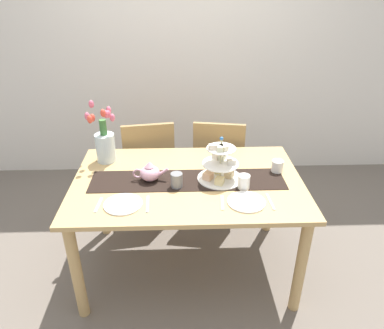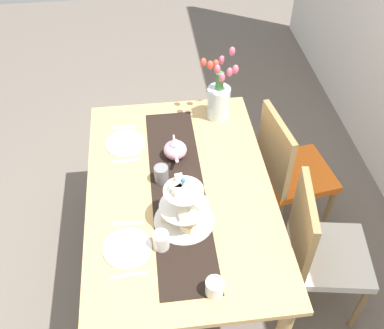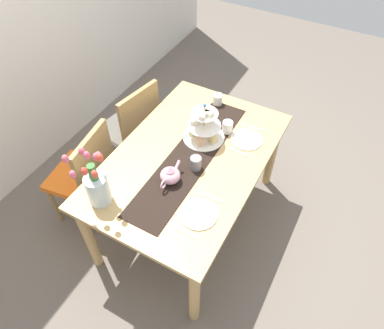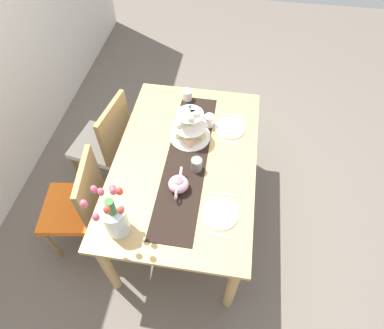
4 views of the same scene
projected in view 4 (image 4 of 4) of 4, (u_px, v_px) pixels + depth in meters
ground_plane at (187, 213)px, 2.86m from camera, size 8.00×8.00×0.00m
dining_table at (185, 169)px, 2.35m from camera, size 1.52×0.98×0.75m
chair_left at (80, 204)px, 2.34m from camera, size 0.48×0.48×0.91m
chair_right at (106, 141)px, 2.70m from camera, size 0.48×0.48×0.91m
table_runner at (187, 159)px, 2.26m from camera, size 1.28×0.28×0.00m
tiered_cake_stand at (190, 128)px, 2.32m from camera, size 0.30×0.30×0.30m
teapot at (178, 184)px, 2.07m from camera, size 0.24×0.13×0.14m
tulip_vase at (115, 218)px, 1.82m from camera, size 0.21×0.21×0.43m
cream_jug at (187, 95)px, 2.61m from camera, size 0.08×0.08×0.08m
dinner_plate_left at (220, 214)px, 2.00m from camera, size 0.23×0.23×0.01m
fork_left at (217, 235)px, 1.91m from camera, size 0.03×0.15×0.01m
knife_left at (222, 194)px, 2.08m from camera, size 0.02×0.17×0.01m
dinner_plate_right at (230, 128)px, 2.44m from camera, size 0.23×0.23×0.01m
fork_right at (228, 142)px, 2.35m from camera, size 0.03×0.15×0.01m
knife_right at (232, 115)px, 2.53m from camera, size 0.02×0.17×0.01m
mug_grey at (197, 165)px, 2.17m from camera, size 0.08×0.08×0.09m
mug_white_text at (209, 121)px, 2.43m from camera, size 0.08×0.08×0.09m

